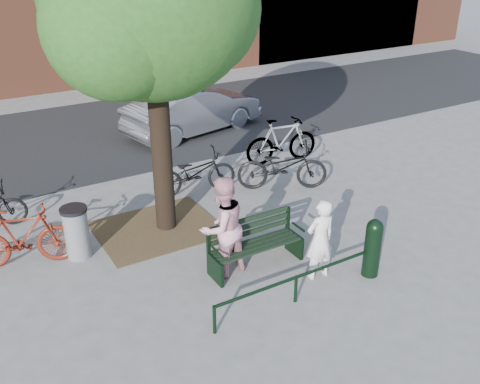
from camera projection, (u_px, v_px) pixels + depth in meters
ground at (256, 266)px, 9.71m from camera, size 90.00×90.00×0.00m
dirt_pit at (158, 228)px, 10.95m from camera, size 2.40×2.00×0.02m
road at (107, 132)px, 16.29m from camera, size 40.00×7.00×0.01m
park_bench at (254, 242)px, 9.56m from camera, size 1.74×0.54×0.97m
guard_railing at (296, 281)px, 8.61m from camera, size 3.06×0.06×0.51m
street_tree at (154, 1)px, 9.15m from camera, size 4.20×3.80×6.50m
person_left at (320, 240)px, 9.12m from camera, size 0.56×0.38×1.49m
person_right at (222, 227)px, 9.15m from camera, size 1.00×0.84×1.85m
bollard at (373, 246)px, 9.24m from camera, size 0.29×0.29×1.10m
litter_bin at (77, 232)px, 9.82m from camera, size 0.49×0.49×1.01m
bicycle_b at (22, 237)px, 9.53m from camera, size 1.97×1.07×1.14m
bicycle_c at (195, 173)px, 12.28m from camera, size 2.03×1.01×1.02m
bicycle_d at (282, 141)px, 13.92m from camera, size 2.07×0.86×1.20m
bicycle_e at (282, 167)px, 12.49m from camera, size 2.21×1.64×1.11m
parked_car at (193, 109)px, 16.05m from camera, size 4.56×2.39×1.43m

